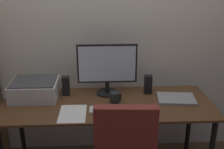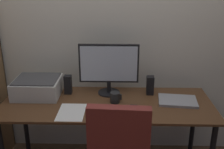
# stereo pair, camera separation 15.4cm
# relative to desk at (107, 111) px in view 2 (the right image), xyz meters

# --- Properties ---
(back_wall) EXTENTS (6.40, 0.10, 2.60)m
(back_wall) POSITION_rel_desk_xyz_m (0.00, 0.51, 0.64)
(back_wall) COLOR silver
(back_wall) RESTS_ON ground
(desk) EXTENTS (1.79, 0.67, 0.74)m
(desk) POSITION_rel_desk_xyz_m (0.00, 0.00, 0.00)
(desk) COLOR #56351E
(desk) RESTS_ON ground
(monitor) EXTENTS (0.53, 0.20, 0.46)m
(monitor) POSITION_rel_desk_xyz_m (0.01, 0.19, 0.34)
(monitor) COLOR black
(monitor) RESTS_ON desk
(keyboard) EXTENTS (0.29, 0.12, 0.02)m
(keyboard) POSITION_rel_desk_xyz_m (-0.00, -0.14, 0.09)
(keyboard) COLOR silver
(keyboard) RESTS_ON desk
(mouse) EXTENTS (0.07, 0.10, 0.03)m
(mouse) POSITION_rel_desk_xyz_m (0.22, -0.14, 0.10)
(mouse) COLOR black
(mouse) RESTS_ON desk
(coffee_mug) EXTENTS (0.10, 0.08, 0.09)m
(coffee_mug) POSITION_rel_desk_xyz_m (0.07, 0.01, 0.12)
(coffee_mug) COLOR black
(coffee_mug) RESTS_ON desk
(laptop) EXTENTS (0.34, 0.26, 0.02)m
(laptop) POSITION_rel_desk_xyz_m (0.60, 0.03, 0.09)
(laptop) COLOR #99999E
(laptop) RESTS_ON desk
(speaker_left) EXTENTS (0.06, 0.07, 0.17)m
(speaker_left) POSITION_rel_desk_xyz_m (-0.36, 0.19, 0.16)
(speaker_left) COLOR black
(speaker_left) RESTS_ON desk
(speaker_right) EXTENTS (0.06, 0.07, 0.17)m
(speaker_right) POSITION_rel_desk_xyz_m (0.38, 0.19, 0.16)
(speaker_right) COLOR black
(speaker_right) RESTS_ON desk
(printer) EXTENTS (0.40, 0.34, 0.16)m
(printer) POSITION_rel_desk_xyz_m (-0.63, 0.14, 0.16)
(printer) COLOR silver
(printer) RESTS_ON desk
(paper_sheet) EXTENTS (0.21, 0.30, 0.00)m
(paper_sheet) POSITION_rel_desk_xyz_m (-0.27, -0.18, 0.08)
(paper_sheet) COLOR white
(paper_sheet) RESTS_ON desk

